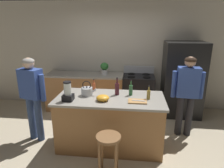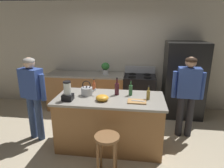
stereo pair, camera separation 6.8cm
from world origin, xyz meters
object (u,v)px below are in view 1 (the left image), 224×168
(bottle_cooking_sauce, at_px, (94,86))
(person_by_island_left, at_px, (32,92))
(person_by_sink_right, at_px, (187,90))
(blender_appliance, at_px, (68,93))
(mixing_bowl, at_px, (103,98))
(kitchen_island, at_px, (110,122))
(potted_plant, at_px, (104,68))
(bar_stool, at_px, (108,145))
(refrigerator, at_px, (182,80))
(chef_knife, at_px, (139,101))
(bottle_wine, at_px, (117,89))
(cutting_board, at_px, (137,101))
(tea_kettle, at_px, (87,91))
(stove_range, at_px, (138,94))
(bottle_olive_oil, at_px, (131,90))
(bottle_vinegar, at_px, (149,94))

(bottle_cooking_sauce, bearing_deg, person_by_island_left, -163.77)
(person_by_sink_right, relative_size, blender_appliance, 4.87)
(mixing_bowl, bearing_deg, kitchen_island, 57.47)
(potted_plant, bearing_deg, bar_stool, -80.23)
(person_by_sink_right, distance_m, blender_appliance, 2.22)
(refrigerator, distance_m, chef_knife, 1.96)
(person_by_island_left, distance_m, bottle_wine, 1.55)
(person_by_island_left, bearing_deg, potted_plant, 53.69)
(cutting_board, bearing_deg, bottle_cooking_sauce, 148.44)
(person_by_sink_right, height_order, cutting_board, person_by_sink_right)
(person_by_island_left, distance_m, cutting_board, 1.92)
(kitchen_island, bearing_deg, tea_kettle, 171.81)
(cutting_board, relative_size, chef_knife, 1.36)
(stove_range, height_order, potted_plant, potted_plant)
(stove_range, relative_size, blender_appliance, 3.43)
(bottle_olive_oil, relative_size, mixing_bowl, 1.28)
(bottle_olive_oil, bearing_deg, kitchen_island, -155.86)
(kitchen_island, height_order, stove_range, stove_range)
(potted_plant, bearing_deg, stove_range, -1.74)
(bar_stool, distance_m, bottle_cooking_sauce, 1.29)
(bottle_cooking_sauce, height_order, chef_knife, bottle_cooking_sauce)
(kitchen_island, xyz_separation_m, person_by_island_left, (-1.44, 0.04, 0.50))
(bottle_cooking_sauce, xyz_separation_m, bottle_vinegar, (1.01, -0.36, 0.01))
(bottle_cooking_sauce, bearing_deg, mixing_bowl, -63.87)
(person_by_island_left, relative_size, bottle_olive_oil, 5.79)
(refrigerator, bearing_deg, bottle_cooking_sauce, -148.86)
(blender_appliance, relative_size, chef_knife, 1.48)
(stove_range, relative_size, bar_stool, 1.74)
(refrigerator, height_order, person_by_island_left, refrigerator)
(blender_appliance, bearing_deg, kitchen_island, 17.53)
(bottle_wine, bearing_deg, blender_appliance, -155.11)
(bottle_cooking_sauce, bearing_deg, bottle_olive_oil, -15.62)
(stove_range, xyz_separation_m, blender_appliance, (-1.19, -1.74, 0.60))
(kitchen_island, relative_size, stove_range, 1.67)
(refrigerator, height_order, tea_kettle, refrigerator)
(bottle_wine, height_order, mixing_bowl, bottle_wine)
(person_by_sink_right, height_order, bottle_cooking_sauce, person_by_sink_right)
(kitchen_island, relative_size, bottle_vinegar, 7.93)
(refrigerator, xyz_separation_m, bar_stool, (-1.47, -2.24, -0.38))
(bottle_vinegar, height_order, cutting_board, bottle_vinegar)
(chef_knife, bearing_deg, bar_stool, -117.75)
(chef_knife, bearing_deg, refrigerator, 65.26)
(bar_stool, bearing_deg, potted_plant, 99.77)
(potted_plant, relative_size, bottle_olive_oil, 1.09)
(bottle_wine, height_order, tea_kettle, bottle_wine)
(refrigerator, height_order, bottle_vinegar, refrigerator)
(person_by_island_left, height_order, bottle_wine, person_by_island_left)
(blender_appliance, distance_m, bottle_cooking_sauce, 0.65)
(refrigerator, bearing_deg, cutting_board, -122.98)
(refrigerator, bearing_deg, bar_stool, -123.30)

